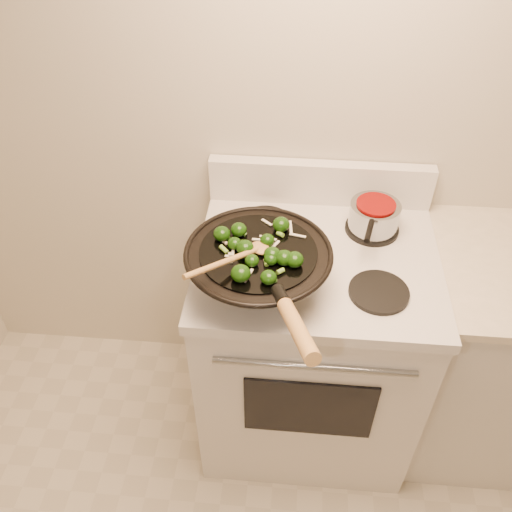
{
  "coord_description": "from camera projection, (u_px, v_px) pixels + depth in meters",
  "views": [
    {
      "loc": [
        -0.37,
        -0.13,
        2.08
      ],
      "look_at": [
        -0.47,
        1.03,
        1.04
      ],
      "focal_mm": 38.0,
      "sensor_mm": 36.0,
      "label": 1
    }
  ],
  "objects": [
    {
      "name": "wok",
      "position": [
        259.0,
        267.0,
        1.57
      ],
      "size": [
        0.43,
        0.69,
        0.28
      ],
      "color": "black",
      "rests_on": "stove"
    },
    {
      "name": "wooden_spoon",
      "position": [
        240.0,
        256.0,
        1.49
      ],
      "size": [
        0.23,
        0.24,
        0.08
      ],
      "color": "#AC7D44",
      "rests_on": "wok"
    },
    {
      "name": "stirfry",
      "position": [
        259.0,
        250.0,
        1.51
      ],
      "size": [
        0.27,
        0.29,
        0.05
      ],
      "color": "black",
      "rests_on": "wok"
    },
    {
      "name": "saucepan",
      "position": [
        374.0,
        216.0,
        1.79
      ],
      "size": [
        0.17,
        0.26,
        0.1
      ],
      "color": "#94979C",
      "rests_on": "stove"
    },
    {
      "name": "stove",
      "position": [
        309.0,
        344.0,
        2.04
      ],
      "size": [
        0.78,
        0.67,
        1.08
      ],
      "color": "silver",
      "rests_on": "ground"
    }
  ]
}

